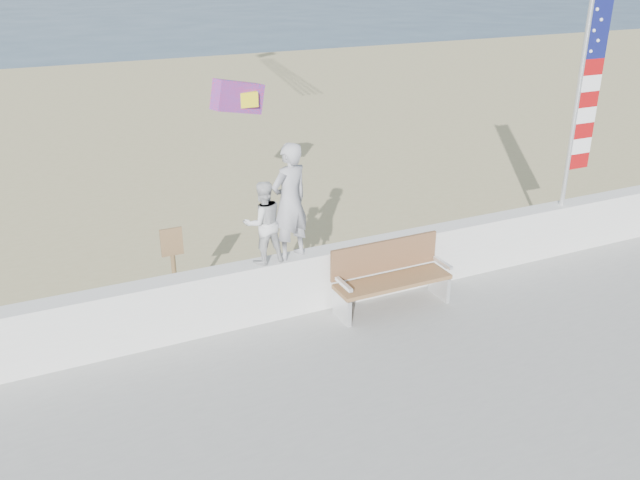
# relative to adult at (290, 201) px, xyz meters

# --- Properties ---
(ground) EXTENTS (220.00, 220.00, 0.00)m
(ground) POSITION_rel_adult_xyz_m (0.18, -2.00, -1.93)
(ground) COLOR #324C65
(ground) RESTS_ON ground
(sand) EXTENTS (90.00, 40.00, 0.08)m
(sand) POSITION_rel_adult_xyz_m (0.18, 7.00, -1.89)
(sand) COLOR tan
(sand) RESTS_ON ground
(seawall) EXTENTS (30.00, 0.35, 0.90)m
(seawall) POSITION_rel_adult_xyz_m (0.18, 0.00, -1.30)
(seawall) COLOR silver
(seawall) RESTS_ON boardwalk
(adult) EXTENTS (0.72, 0.59, 1.70)m
(adult) POSITION_rel_adult_xyz_m (0.00, 0.00, 0.00)
(adult) COLOR #9B9BA0
(adult) RESTS_ON seawall
(child) EXTENTS (0.60, 0.47, 1.20)m
(child) POSITION_rel_adult_xyz_m (-0.40, 0.00, -0.25)
(child) COLOR silver
(child) RESTS_ON seawall
(bench) EXTENTS (1.80, 0.57, 1.00)m
(bench) POSITION_rel_adult_xyz_m (1.42, -0.45, -1.24)
(bench) COLOR olive
(bench) RESTS_ON boardwalk
(flag) EXTENTS (0.50, 0.08, 3.50)m
(flag) POSITION_rel_adult_xyz_m (5.27, -0.00, 1.06)
(flag) COLOR white
(flag) RESTS_ON seawall
(parafoil_kite) EXTENTS (1.11, 0.59, 0.74)m
(parafoil_kite) POSITION_rel_adult_xyz_m (0.48, 3.47, 0.79)
(parafoil_kite) COLOR #F61B33
(parafoil_kite) RESTS_ON ground
(sign) EXTENTS (0.32, 0.07, 1.46)m
(sign) POSITION_rel_adult_xyz_m (-1.56, 0.70, -0.99)
(sign) COLOR brown
(sign) RESTS_ON sand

